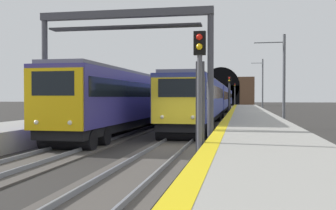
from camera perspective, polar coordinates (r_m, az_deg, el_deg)
name	(u,v)px	position (r m, az deg, el deg)	size (l,w,h in m)	color
ground_plane	(170,149)	(17.98, 0.34, -6.51)	(320.00, 320.00, 0.00)	#302D2B
platform_right	(260,141)	(17.67, 13.40, -5.13)	(112.00, 3.99, 0.95)	#9E9B93
platform_left	(5,136)	(21.10, -22.82, -4.16)	(112.00, 3.99, 0.95)	#9E9B93
platform_right_edge_strip	(220,129)	(17.62, 7.72, -3.55)	(112.00, 0.50, 0.01)	yellow
track_main_line	(170,148)	(17.98, 0.34, -6.38)	(160.00, 2.64, 0.21)	#4C4742
track_adjacent_line	(81,146)	(19.23, -12.65, -5.91)	(160.00, 2.86, 0.21)	#4C4742
train_main_approaching	(216,98)	(51.17, 7.02, 0.98)	(63.67, 2.93, 3.86)	navy
train_adjacent_platform	(157,98)	(35.53, -1.67, 1.05)	(39.71, 2.93, 4.92)	navy
railway_signal_near	(200,89)	(12.39, 4.69, 2.37)	(0.39, 0.38, 4.49)	#4C4C54
railway_signal_mid	(229,93)	(46.21, 9.00, 1.73)	(0.39, 0.38, 4.83)	#38383D
railway_signal_far	(235,93)	(93.81, 9.80, 1.70)	(0.39, 0.38, 5.60)	#38383D
overhead_signal_gantry	(124,44)	(18.47, -6.45, 8.94)	(0.70, 8.34, 6.46)	#3F3F47
tunnel_portal	(221,91)	(111.18, 7.82, 2.03)	(2.98, 18.45, 10.77)	brown
catenary_mast_near	(262,85)	(59.70, 13.70, 2.82)	(0.22, 1.81, 8.08)	#595B60
catenary_mast_far	(283,80)	(30.88, 16.59, 3.55)	(0.22, 2.35, 7.18)	#595B60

